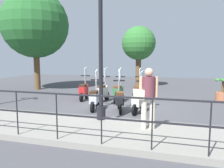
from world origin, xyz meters
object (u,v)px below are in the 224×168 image
pedestrian_with_bag (148,94)px  scooter_far_2 (103,91)px  tree_large (35,25)px  scooter_near_1 (119,99)px  lamp_post_near (101,54)px  scooter_near_0 (139,100)px  scooter_far_1 (118,91)px  tree_distant (139,44)px  potted_palm (222,92)px  scooter_far_0 (138,92)px  scooter_near_2 (95,97)px  scooter_far_3 (84,90)px

pedestrian_with_bag → scooter_far_2: pedestrian_with_bag is taller
tree_large → scooter_near_1: size_ratio=3.91×
lamp_post_near → pedestrian_with_bag: bearing=-109.8°
scooter_near_0 → scooter_far_1: 2.06m
tree_distant → scooter_far_2: 5.93m
lamp_post_near → potted_palm: (4.55, -4.17, -1.67)m
pedestrian_with_bag → tree_distant: tree_distant is taller
scooter_far_0 → scooter_near_0: bearing=-165.2°
tree_distant → scooter_near_2: 7.37m
tree_large → lamp_post_near: bearing=-132.7°
pedestrian_with_bag → potted_palm: bearing=-46.3°
scooter_near_0 → scooter_far_0: same height
pedestrian_with_bag → scooter_far_2: bearing=15.5°
pedestrian_with_bag → scooter_far_3: bearing=23.9°
potted_palm → scooter_near_1: size_ratio=0.69×
potted_palm → scooter_near_1: (-2.91, 4.01, 0.04)m
scooter_far_0 → lamp_post_near: bearing=175.5°
lamp_post_near → scooter_far_0: size_ratio=2.87×
lamp_post_near → scooter_near_1: lamp_post_near is taller
potted_palm → scooter_near_0: scooter_near_0 is taller
tree_large → scooter_far_2: size_ratio=3.91×
scooter_far_2 → pedestrian_with_bag: bearing=-137.8°
potted_palm → scooter_far_1: 4.65m
scooter_near_1 → scooter_far_3: size_ratio=1.00×
tree_distant → potted_palm: bearing=-132.1°
scooter_far_0 → scooter_far_2: same height
scooter_near_2 → scooter_far_0: (1.82, -1.37, 0.00)m
scooter_near_0 → scooter_far_3: size_ratio=1.00×
lamp_post_near → scooter_far_1: (3.30, 0.31, -1.63)m
lamp_post_near → scooter_far_0: (3.44, -0.57, -1.63)m
tree_distant → potted_palm: 6.47m
scooter_near_1 → scooter_near_0: bearing=-108.9°
tree_distant → scooter_near_0: size_ratio=2.64×
scooter_near_0 → scooter_near_1: size_ratio=1.00×
tree_distant → scooter_near_2: size_ratio=2.64×
pedestrian_with_bag → tree_distant: bearing=-7.3°
scooter_far_2 → scooter_far_1: bearing=-73.4°
scooter_near_1 → tree_large: bearing=39.4°
tree_large → potted_palm: 10.98m
scooter_near_0 → scooter_far_0: 1.85m
tree_large → scooter_far_0: (-2.26, -6.74, -3.49)m
scooter_near_0 → scooter_far_0: size_ratio=1.00×
scooter_near_0 → scooter_near_1: (0.01, 0.73, 0.00)m
lamp_post_near → pedestrian_with_bag: (-0.52, -1.45, -1.04)m
lamp_post_near → tree_distant: size_ratio=1.09×
tree_distant → scooter_near_0: tree_distant is taller
scooter_near_2 → scooter_far_0: 2.28m
pedestrian_with_bag → scooter_near_1: size_ratio=1.03×
pedestrian_with_bag → scooter_far_0: pedestrian_with_bag is taller
lamp_post_near → scooter_far_2: 3.73m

